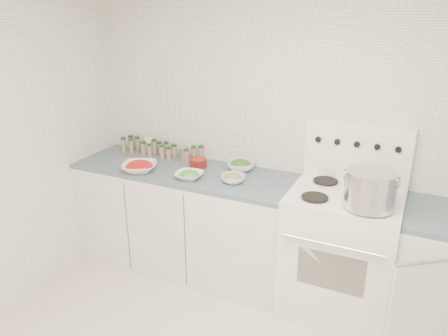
% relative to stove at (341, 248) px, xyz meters
% --- Properties ---
extents(room_walls, '(3.54, 3.04, 2.52)m').
position_rel_stove_xyz_m(room_walls, '(-0.48, -1.19, 1.06)').
color(room_walls, white).
rests_on(room_walls, ground).
extents(counter_left, '(1.85, 0.62, 0.90)m').
position_rel_stove_xyz_m(counter_left, '(-1.30, 0.00, -0.05)').
color(counter_left, white).
rests_on(counter_left, ground).
extents(stove, '(0.76, 0.70, 1.36)m').
position_rel_stove_xyz_m(stove, '(0.00, 0.00, 0.00)').
color(stove, white).
rests_on(stove, ground).
extents(stock_pot, '(0.34, 0.32, 0.24)m').
position_rel_stove_xyz_m(stock_pot, '(0.17, -0.18, 0.58)').
color(stock_pot, silver).
rests_on(stock_pot, stove).
extents(bowl_tomato, '(0.36, 0.36, 0.09)m').
position_rel_stove_xyz_m(bowl_tomato, '(-1.60, -0.18, 0.44)').
color(bowl_tomato, white).
rests_on(bowl_tomato, counter_left).
extents(bowl_snowpea, '(0.24, 0.24, 0.07)m').
position_rel_stove_xyz_m(bowl_snowpea, '(-1.16, -0.15, 0.43)').
color(bowl_snowpea, white).
rests_on(bowl_snowpea, counter_left).
extents(bowl_broccoli, '(0.23, 0.23, 0.09)m').
position_rel_stove_xyz_m(bowl_broccoli, '(-0.88, 0.19, 0.45)').
color(bowl_broccoli, white).
rests_on(bowl_broccoli, counter_left).
extents(bowl_zucchini, '(0.24, 0.24, 0.07)m').
position_rel_stove_xyz_m(bowl_zucchini, '(-0.83, -0.08, 0.44)').
color(bowl_zucchini, white).
rests_on(bowl_zucchini, counter_left).
extents(bowl_pepper, '(0.14, 0.14, 0.09)m').
position_rel_stove_xyz_m(bowl_pepper, '(-1.22, 0.10, 0.45)').
color(bowl_pepper, '#601510').
rests_on(bowl_pepper, counter_left).
extents(salt_canister, '(0.09, 0.09, 0.14)m').
position_rel_stove_xyz_m(salt_canister, '(-1.81, 0.25, 0.47)').
color(salt_canister, white).
rests_on(salt_canister, counter_left).
extents(tin_can, '(0.10, 0.10, 0.11)m').
position_rel_stove_xyz_m(tin_can, '(-1.42, 0.21, 0.46)').
color(tin_can, '#A4998B').
rests_on(tin_can, counter_left).
extents(spice_cluster, '(0.79, 0.16, 0.14)m').
position_rel_stove_xyz_m(spice_cluster, '(-1.69, 0.21, 0.47)').
color(spice_cluster, gray).
rests_on(spice_cluster, counter_left).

